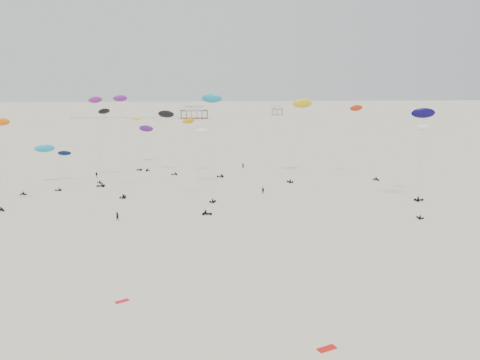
{
  "coord_description": "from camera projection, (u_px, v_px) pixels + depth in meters",
  "views": [
    {
      "loc": [
        -9.78,
        -13.02,
        28.65
      ],
      "look_at": [
        0.0,
        88.0,
        7.0
      ],
      "focal_mm": 35.0,
      "sensor_mm": 36.0,
      "label": 1
    }
  ],
  "objects": [
    {
      "name": "rig_14",
      "position": [
        212.0,
        111.0,
        119.27
      ],
      "size": [
        5.64,
        16.42,
        26.7
      ],
      "rotation": [
        0.0,
        0.0,
        5.57
      ],
      "color": "black",
      "rests_on": "ground"
    },
    {
      "name": "rig_12",
      "position": [
        43.0,
        152.0,
        129.24
      ],
      "size": [
        5.95,
        15.52,
        15.61
      ],
      "rotation": [
        0.0,
        0.0,
        4.23
      ],
      "color": "black",
      "rests_on": "ground"
    },
    {
      "name": "rig_7",
      "position": [
        207.0,
        142.0,
        144.73
      ],
      "size": [
        8.88,
        10.34,
        15.26
      ],
      "rotation": [
        0.0,
        0.0,
        1.43
      ],
      "color": "black",
      "rests_on": "ground"
    },
    {
      "name": "rig_11",
      "position": [
        145.0,
        132.0,
        162.02
      ],
      "size": [
        5.87,
        17.09,
        17.76
      ],
      "rotation": [
        0.0,
        0.0,
        1.32
      ],
      "color": "black",
      "rests_on": "ground"
    },
    {
      "name": "rig_3",
      "position": [
        122.0,
        143.0,
        115.43
      ],
      "size": [
        3.69,
        6.41,
        25.21
      ],
      "rotation": [
        0.0,
        0.0,
        6.02
      ],
      "color": "black",
      "rests_on": "ground"
    },
    {
      "name": "rig_5",
      "position": [
        421.0,
        158.0,
        114.92
      ],
      "size": [
        5.78,
        8.13,
        18.05
      ],
      "rotation": [
        0.0,
        0.0,
        4.86
      ],
      "color": "black",
      "rests_on": "ground"
    },
    {
      "name": "pavilion_small",
      "position": [
        277.0,
        111.0,
        394.41
      ],
      "size": [
        9.0,
        7.0,
        8.0
      ],
      "color": "brown",
      "rests_on": "ground"
    },
    {
      "name": "grounded_kite_b",
      "position": [
        122.0,
        301.0,
        61.88
      ],
      "size": [
        1.91,
        1.48,
        0.07
      ],
      "primitive_type": "cube",
      "rotation": [
        0.0,
        0.0,
        0.5
      ],
      "color": "red",
      "rests_on": "ground"
    },
    {
      "name": "rig_13",
      "position": [
        301.0,
        110.0,
        139.13
      ],
      "size": [
        9.97,
        13.51,
        24.38
      ],
      "rotation": [
        0.0,
        0.0,
        0.58
      ],
      "color": "black",
      "rests_on": "ground"
    },
    {
      "name": "rig_10",
      "position": [
        63.0,
        161.0,
        131.5
      ],
      "size": [
        3.86,
        13.5,
        13.95
      ],
      "rotation": [
        0.0,
        0.0,
        1.56
      ],
      "color": "black",
      "rests_on": "ground"
    },
    {
      "name": "pavilion_main",
      "position": [
        194.0,
        113.0,
        358.46
      ],
      "size": [
        21.0,
        13.0,
        9.8
      ],
      "color": "brown",
      "rests_on": "ground"
    },
    {
      "name": "rig_1",
      "position": [
        141.0,
        139.0,
        154.07
      ],
      "size": [
        6.27,
        11.73,
        18.18
      ],
      "rotation": [
        0.0,
        0.0,
        2.76
      ],
      "color": "black",
      "rests_on": "ground"
    },
    {
      "name": "rig_0",
      "position": [
        361.0,
        123.0,
        138.34
      ],
      "size": [
        8.26,
        9.66,
        21.93
      ],
      "rotation": [
        0.0,
        0.0,
        3.47
      ],
      "color": "black",
      "rests_on": "ground"
    },
    {
      "name": "rig_15",
      "position": [
        97.0,
        124.0,
        130.75
      ],
      "size": [
        5.2,
        11.43,
        24.46
      ],
      "rotation": [
        0.0,
        0.0,
        1.59
      ],
      "color": "black",
      "rests_on": "ground"
    },
    {
      "name": "rig_6",
      "position": [
        423.0,
        121.0,
        106.23
      ],
      "size": [
        8.77,
        14.54,
        24.18
      ],
      "rotation": [
        0.0,
        0.0,
        0.28
      ],
      "color": "black",
      "rests_on": "ground"
    },
    {
      "name": "spectator_0",
      "position": [
        118.0,
        220.0,
        97.84
      ],
      "size": [
        0.93,
        0.77,
        2.18
      ],
      "primitive_type": "imported",
      "rotation": [
        0.0,
        0.0,
        2.81
      ],
      "color": "black",
      "rests_on": "ground"
    },
    {
      "name": "ground_plane",
      "position": [
        217.0,
        144.0,
        214.27
      ],
      "size": [
        900.0,
        900.0,
        0.0
      ],
      "primitive_type": "plane",
      "color": "beige"
    },
    {
      "name": "rig_2",
      "position": [
        103.0,
        125.0,
        133.72
      ],
      "size": [
        4.35,
        8.47,
        21.03
      ],
      "rotation": [
        0.0,
        0.0,
        3.58
      ],
      "color": "black",
      "rests_on": "ground"
    },
    {
      "name": "spectator_3",
      "position": [
        243.0,
        168.0,
        155.55
      ],
      "size": [
        0.97,
        0.91,
        2.19
      ],
      "primitive_type": "imported",
      "rotation": [
        0.0,
        0.0,
        2.52
      ],
      "color": "black",
      "rests_on": "ground"
    },
    {
      "name": "rig_4",
      "position": [
        0.0,
        139.0,
        103.36
      ],
      "size": [
        4.61,
        4.58,
        20.84
      ],
      "rotation": [
        0.0,
        0.0,
        4.06
      ],
      "color": "black",
      "rests_on": "ground"
    },
    {
      "name": "spectator_1",
      "position": [
        263.0,
        194.0,
        120.82
      ],
      "size": [
        1.11,
        0.97,
        1.96
      ],
      "primitive_type": "imported",
      "rotation": [
        0.0,
        0.0,
        5.74
      ],
      "color": "black",
      "rests_on": "ground"
    },
    {
      "name": "grounded_kite_a",
      "position": [
        327.0,
        349.0,
        50.92
      ],
      "size": [
        2.38,
        1.65,
        0.08
      ],
      "primitive_type": "cube",
      "rotation": [
        0.0,
        0.0,
        0.38
      ],
      "color": "red",
      "rests_on": "ground"
    },
    {
      "name": "rig_8",
      "position": [
        167.0,
        121.0,
        143.59
      ],
      "size": [
        6.07,
        5.67,
        19.9
      ],
      "rotation": [
        0.0,
        0.0,
        1.65
      ],
      "color": "black",
      "rests_on": "ground"
    },
    {
      "name": "pier_fence",
      "position": [
        125.0,
        118.0,
        354.28
      ],
      "size": [
        80.2,
        0.2,
        1.5
      ],
      "color": "black",
      "rests_on": "ground"
    },
    {
      "name": "rig_9",
      "position": [
        196.0,
        160.0,
        106.24
      ],
      "size": [
        6.75,
        15.66,
        22.39
      ],
      "rotation": [
        0.0,
        0.0,
        4.36
      ],
      "color": "black",
      "rests_on": "ground"
    },
    {
      "name": "spectator_2",
      "position": [
        97.0,
        178.0,
        140.88
      ],
      "size": [
        1.27,
        0.78,
        2.04
      ],
      "primitive_type": "imported",
      "rotation": [
        0.0,
        0.0,
        6.17
      ],
      "color": "black",
      "rests_on": "ground"
    }
  ]
}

